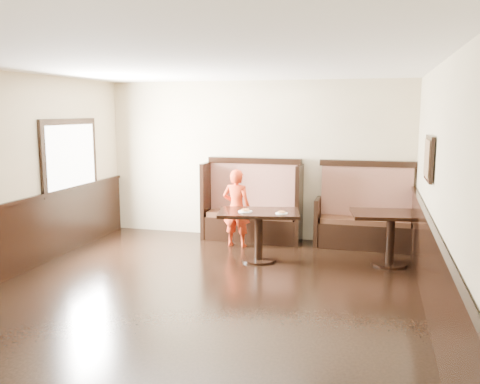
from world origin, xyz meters
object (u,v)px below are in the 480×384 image
(booth_neighbor, at_px, (365,219))
(table_main, at_px, (259,223))
(child, at_px, (237,208))
(table_neighbor, at_px, (391,226))
(booth_main, at_px, (252,210))

(booth_neighbor, relative_size, table_main, 1.23)
(table_main, bearing_deg, child, 115.37)
(booth_neighbor, xyz_separation_m, table_neighbor, (0.39, -0.96, 0.11))
(booth_neighbor, relative_size, table_neighbor, 1.33)
(table_neighbor, xyz_separation_m, child, (-2.48, 0.42, 0.07))
(booth_neighbor, distance_m, table_neighbor, 1.04)
(booth_main, bearing_deg, child, -104.97)
(child, bearing_deg, table_main, 131.23)
(booth_main, xyz_separation_m, table_neighbor, (2.34, -0.96, 0.06))
(booth_main, height_order, child, booth_main)
(booth_neighbor, bearing_deg, table_main, -140.57)
(child, bearing_deg, booth_neighbor, -161.38)
(booth_main, bearing_deg, table_main, -72.31)
(booth_neighbor, bearing_deg, booth_main, 179.95)
(booth_main, bearing_deg, booth_neighbor, -0.05)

